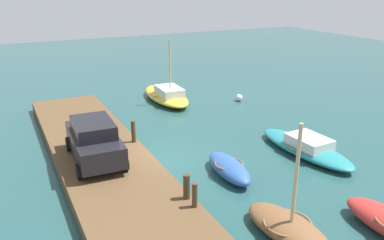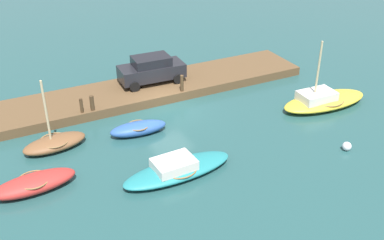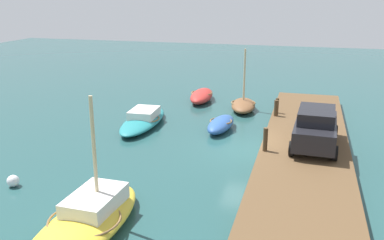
{
  "view_description": "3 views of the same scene",
  "coord_description": "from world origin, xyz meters",
  "views": [
    {
      "loc": [
        15.33,
        -6.1,
        7.79
      ],
      "look_at": [
        -1.44,
        2.3,
        1.15
      ],
      "focal_mm": 36.86,
      "sensor_mm": 36.0,
      "label": 1
    },
    {
      "loc": [
        9.85,
        22.82,
        13.01
      ],
      "look_at": [
        -0.26,
        2.71,
        0.51
      ],
      "focal_mm": 43.1,
      "sensor_mm": 36.0,
      "label": 2
    },
    {
      "loc": [
        -19.26,
        -2.43,
        7.35
      ],
      "look_at": [
        0.15,
        2.93,
        1.26
      ],
      "focal_mm": 39.93,
      "sensor_mm": 36.0,
      "label": 3
    }
  ],
  "objects": [
    {
      "name": "ground_plane",
      "position": [
        0.0,
        0.0,
        0.0
      ],
      "size": [
        84.0,
        84.0,
        0.0
      ],
      "primitive_type": "plane",
      "color": "#234C4C"
    },
    {
      "name": "dock_platform",
      "position": [
        0.0,
        -2.54,
        0.29
      ],
      "size": [
        20.81,
        3.92,
        0.57
      ],
      "primitive_type": "cube",
      "color": "brown",
      "rests_on": "ground_plane"
    },
    {
      "name": "sailboat_yellow",
      "position": [
        -8.63,
        3.95,
        0.43
      ],
      "size": [
        5.84,
        2.41,
        4.3
      ],
      "rotation": [
        0.0,
        0.0,
        -0.03
      ],
      "color": "gold",
      "rests_on": "ground_plane"
    },
    {
      "name": "motorboat_teal",
      "position": [
        2.39,
        6.42,
        0.36
      ],
      "size": [
        5.69,
        2.09,
        0.92
      ],
      "rotation": [
        0.0,
        0.0,
        0.05
      ],
      "color": "teal",
      "rests_on": "ground_plane"
    },
    {
      "name": "rowboat_brown",
      "position": [
        7.1,
        1.43,
        0.36
      ],
      "size": [
        3.45,
        1.87,
        3.93
      ],
      "rotation": [
        0.0,
        0.0,
        0.12
      ],
      "color": "brown",
      "rests_on": "ground_plane"
    },
    {
      "name": "rowboat_red",
      "position": [
        8.68,
        4.6,
        0.39
      ],
      "size": [
        3.87,
        1.64,
        0.77
      ],
      "rotation": [
        0.0,
        0.0,
        0.06
      ],
      "color": "#B72D28",
      "rests_on": "ground_plane"
    },
    {
      "name": "rowboat_blue",
      "position": [
        2.67,
        1.98,
        0.36
      ],
      "size": [
        3.24,
        1.44,
        0.71
      ],
      "rotation": [
        0.0,
        0.0,
        -0.09
      ],
      "color": "#2D569E",
      "rests_on": "ground_plane"
    },
    {
      "name": "mooring_post_west",
      "position": [
        -1.35,
        -0.83,
        1.1
      ],
      "size": [
        0.2,
        0.2,
        1.06
      ],
      "primitive_type": "cylinder",
      "color": "#47331E",
      "rests_on": "dock_platform"
    },
    {
      "name": "mooring_post_mid_west",
      "position": [
        4.39,
        -0.83,
        1.03
      ],
      "size": [
        0.24,
        0.24,
        0.91
      ],
      "primitive_type": "cylinder",
      "color": "#47331E",
      "rests_on": "dock_platform"
    },
    {
      "name": "mooring_post_mid_east",
      "position": [
        5.01,
        -0.83,
        1.01
      ],
      "size": [
        0.19,
        0.19,
        0.88
      ],
      "primitive_type": "cylinder",
      "color": "#47331E",
      "rests_on": "dock_platform"
    },
    {
      "name": "parked_car",
      "position": [
        -0.18,
        -2.94,
        1.48
      ],
      "size": [
        4.26,
        2.14,
        1.76
      ],
      "rotation": [
        0.0,
        0.0,
        -0.04
      ],
      "color": "black",
      "rests_on": "dock_platform"
    },
    {
      "name": "marker_buoy",
      "position": [
        -6.4,
        8.39,
        0.24
      ],
      "size": [
        0.47,
        0.47,
        0.47
      ],
      "primitive_type": "sphere",
      "color": "silver",
      "rests_on": "ground_plane"
    }
  ]
}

